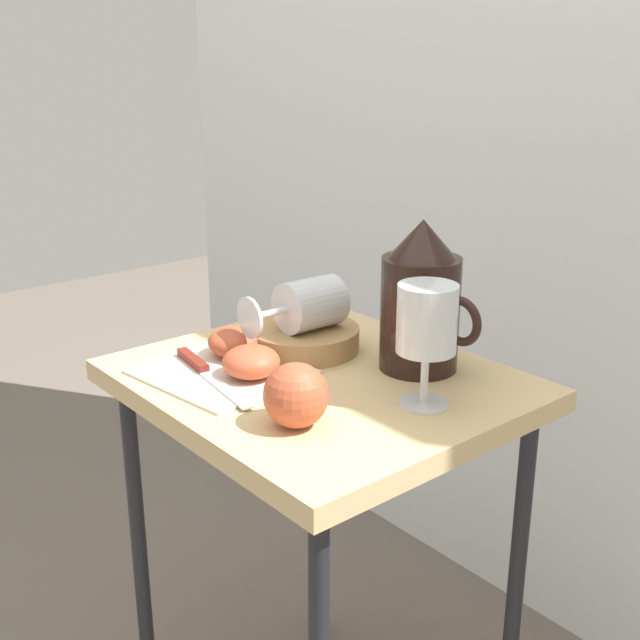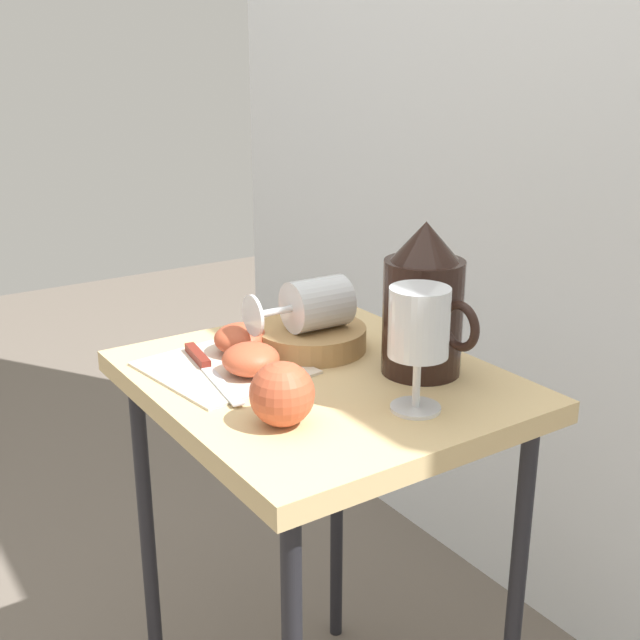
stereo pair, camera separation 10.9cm
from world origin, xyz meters
The scene contains 11 objects.
curtain_drape centered at (0.00, 0.58, 1.14)m, with size 2.40×0.03×2.27m, color white.
table centered at (0.00, 0.00, 0.60)m, with size 0.52×0.45×0.67m.
linen_napkin centered at (-0.09, -0.10, 0.68)m, with size 0.21×0.19×0.00m, color beige.
basket_tray centered at (-0.09, 0.05, 0.69)m, with size 0.17×0.17×0.04m, color #AD8451.
pitcher centered at (0.07, 0.12, 0.76)m, with size 0.16×0.11×0.21m.
wine_glass_upright centered at (0.16, 0.04, 0.78)m, with size 0.08×0.08×0.16m.
wine_glass_tipped_near centered at (-0.08, 0.05, 0.75)m, with size 0.08×0.16×0.08m.
apple_half_left centered at (-0.13, -0.05, 0.70)m, with size 0.08×0.08×0.04m, color #C15133.
apple_half_right centered at (-0.05, -0.08, 0.70)m, with size 0.08×0.08×0.04m, color #C15133.
apple_whole centered at (0.10, -0.12, 0.71)m, with size 0.08×0.08×0.08m, color #C15133.
knife centered at (-0.10, -0.13, 0.68)m, with size 0.22×0.05×0.01m.
Camera 2 is at (0.86, -0.58, 1.10)m, focal length 45.13 mm.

